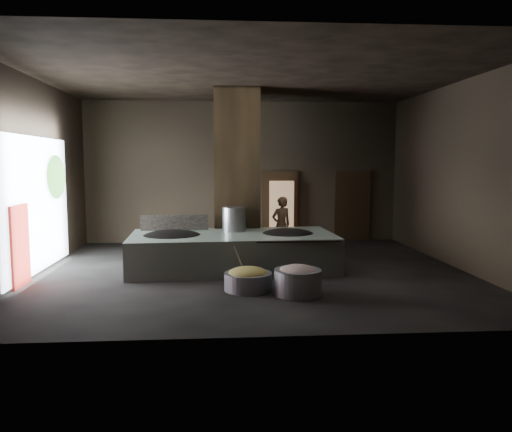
{
  "coord_description": "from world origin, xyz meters",
  "views": [
    {
      "loc": [
        -0.78,
        -11.59,
        2.56
      ],
      "look_at": [
        0.13,
        0.58,
        1.25
      ],
      "focal_mm": 35.0,
      "sensor_mm": 36.0,
      "label": 1
    }
  ],
  "objects": [
    {
      "name": "doorway_near",
      "position": [
        1.2,
        4.45,
        1.1
      ],
      "size": [
        1.18,
        0.08,
        2.38
      ],
      "primitive_type": "cube",
      "color": "black",
      "rests_on": "ground"
    },
    {
      "name": "left_opening",
      "position": [
        -4.95,
        0.2,
        1.6
      ],
      "size": [
        0.04,
        4.2,
        3.1
      ],
      "primitive_type": "cube",
      "color": "white",
      "rests_on": "ground"
    },
    {
      "name": "wok_right",
      "position": [
        0.9,
        0.38,
        0.75
      ],
      "size": [
        1.43,
        1.43,
        0.4
      ],
      "primitive_type": "ellipsoid",
      "color": "black",
      "rests_on": "hearth_platform"
    },
    {
      "name": "cook",
      "position": [
        0.97,
        2.24,
        0.81
      ],
      "size": [
        0.69,
        0.57,
        1.61
      ],
      "primitive_type": "imported",
      "rotation": [
        0.0,
        0.0,
        3.53
      ],
      "color": "#8C6747",
      "rests_on": "ground"
    },
    {
      "name": "floor",
      "position": [
        0.0,
        0.0,
        -0.05
      ],
      "size": [
        10.0,
        9.0,
        0.1
      ],
      "primitive_type": "cube",
      "color": "black",
      "rests_on": "ground"
    },
    {
      "name": "wok_left",
      "position": [
        -1.9,
        0.28,
        0.75
      ],
      "size": [
        1.54,
        1.54,
        0.42
      ],
      "primitive_type": "ellipsoid",
      "color": "black",
      "rests_on": "hearth_platform"
    },
    {
      "name": "right_wall",
      "position": [
        5.05,
        0.0,
        2.25
      ],
      "size": [
        0.1,
        9.0,
        4.5
      ],
      "primitive_type": "cube",
      "color": "black",
      "rests_on": "ground"
    },
    {
      "name": "splash_guard",
      "position": [
        -1.9,
        1.08,
        1.03
      ],
      "size": [
        1.7,
        0.14,
        0.42
      ],
      "primitive_type": "cube",
      "rotation": [
        0.0,
        0.0,
        0.05
      ],
      "color": "black",
      "rests_on": "hearth_platform"
    },
    {
      "name": "stock_pot",
      "position": [
        -0.4,
        0.88,
        1.13
      ],
      "size": [
        0.59,
        0.59,
        0.64
      ],
      "primitive_type": "cylinder",
      "color": "#9A9CA2",
      "rests_on": "hearth_platform"
    },
    {
      "name": "wok_left_rim",
      "position": [
        -1.9,
        0.28,
        0.82
      ],
      "size": [
        1.57,
        1.57,
        0.05
      ],
      "primitive_type": "cylinder",
      "color": "black",
      "rests_on": "hearth_platform"
    },
    {
      "name": "left_wall",
      "position": [
        -5.05,
        0.0,
        2.25
      ],
      "size": [
        0.1,
        9.0,
        4.5
      ],
      "primitive_type": "cube",
      "color": "black",
      "rests_on": "ground"
    },
    {
      "name": "hearth_platform",
      "position": [
        -0.45,
        0.33,
        0.42
      ],
      "size": [
        4.97,
        2.55,
        0.85
      ],
      "primitive_type": "cube",
      "rotation": [
        0.0,
        0.0,
        0.05
      ],
      "color": "#A1B2A0",
      "rests_on": "ground"
    },
    {
      "name": "doorway_far",
      "position": [
        3.6,
        4.45,
        1.1
      ],
      "size": [
        1.18,
        0.08,
        2.38
      ],
      "primitive_type": "cube",
      "color": "black",
      "rests_on": "ground"
    },
    {
      "name": "doorway_far_glow",
      "position": [
        3.33,
        4.54,
        1.05
      ],
      "size": [
        0.75,
        0.04,
        1.78
      ],
      "primitive_type": "cube",
      "color": "#8C6647",
      "rests_on": "ground"
    },
    {
      "name": "back_wall",
      "position": [
        0.0,
        4.55,
        2.25
      ],
      "size": [
        10.0,
        0.1,
        4.5
      ],
      "primitive_type": "cube",
      "color": "black",
      "rests_on": "ground"
    },
    {
      "name": "pillar",
      "position": [
        -0.3,
        1.9,
        2.25
      ],
      "size": [
        1.2,
        1.2,
        4.5
      ],
      "primitive_type": "cube",
      "color": "black",
      "rests_on": "ground"
    },
    {
      "name": "front_wall",
      "position": [
        0.0,
        -4.55,
        2.25
      ],
      "size": [
        10.0,
        0.1,
        4.5
      ],
      "primitive_type": "cube",
      "color": "black",
      "rests_on": "ground"
    },
    {
      "name": "doorway_near_glow",
      "position": [
        1.22,
        4.19,
        1.05
      ],
      "size": [
        0.79,
        0.04,
        1.86
      ],
      "primitive_type": "cube",
      "color": "#8C6647",
      "rests_on": "ground"
    },
    {
      "name": "ladle",
      "position": [
        -0.36,
        -1.62,
        0.55
      ],
      "size": [
        0.3,
        0.29,
        0.69
      ],
      "primitive_type": "cylinder",
      "rotation": [
        0.49,
        0.0,
        -0.81
      ],
      "color": "#9A9CA2",
      "rests_on": "veg_basin"
    },
    {
      "name": "tree_silhouette",
      "position": [
        -4.85,
        1.3,
        2.2
      ],
      "size": [
        0.28,
        1.1,
        1.1
      ],
      "primitive_type": "ellipsoid",
      "color": "#194714",
      "rests_on": "left_opening"
    },
    {
      "name": "meat_basin",
      "position": [
        0.74,
        -2.2,
        0.25
      ],
      "size": [
        0.95,
        0.95,
        0.5
      ],
      "primitive_type": "cylinder",
      "rotation": [
        0.0,
        0.0,
        0.05
      ],
      "color": "gray",
      "rests_on": "ground"
    },
    {
      "name": "platform_cap",
      "position": [
        -0.45,
        0.33,
        0.82
      ],
      "size": [
        4.77,
        2.29,
        0.03
      ],
      "primitive_type": "cube",
      "color": "black",
      "rests_on": "hearth_platform"
    },
    {
      "name": "wok_right_rim",
      "position": [
        0.9,
        0.38,
        0.82
      ],
      "size": [
        1.46,
        1.46,
        0.05
      ],
      "primitive_type": "cylinder",
      "color": "black",
      "rests_on": "hearth_platform"
    },
    {
      "name": "pavilion_sliver",
      "position": [
        -4.88,
        -1.1,
        0.85
      ],
      "size": [
        0.05,
        0.9,
        1.7
      ],
      "primitive_type": "cube",
      "color": "maroon",
      "rests_on": "ground"
    },
    {
      "name": "meat_fill",
      "position": [
        0.74,
        -2.2,
        0.45
      ],
      "size": [
        0.76,
        0.76,
        0.29
      ],
      "primitive_type": "ellipsoid",
      "color": "#A26A61",
      "rests_on": "meat_basin"
    },
    {
      "name": "veg_fill",
      "position": [
        -0.21,
        -1.77,
        0.35
      ],
      "size": [
        0.79,
        0.79,
        0.24
      ],
      "primitive_type": "ellipsoid",
      "color": "olive",
      "rests_on": "veg_basin"
    },
    {
      "name": "veg_basin",
      "position": [
        -0.21,
        -1.77,
        0.18
      ],
      "size": [
        1.25,
        1.25,
        0.36
      ],
      "primitive_type": "cylinder",
      "rotation": [
        0.0,
        0.0,
        -0.37
      ],
      "color": "gray",
      "rests_on": "ground"
    },
    {
      "name": "ceiling",
      "position": [
        0.0,
        0.0,
        4.55
      ],
      "size": [
        10.0,
        9.0,
        0.1
      ],
      "primitive_type": "cube",
      "color": "black",
      "rests_on": "back_wall"
    }
  ]
}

